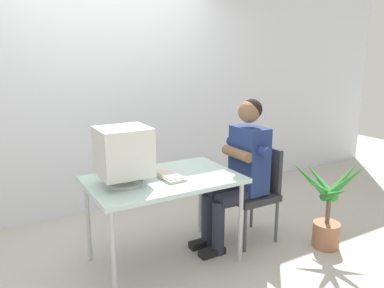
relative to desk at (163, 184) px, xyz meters
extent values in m
plane|color=#B2ADA3|center=(0.00, 0.00, -0.70)|extent=(12.00, 12.00, 0.00)
cube|color=silver|center=(0.30, 1.40, 0.80)|extent=(8.00, 0.10, 3.00)
cylinder|color=#B7B7BC|center=(-0.55, -0.33, -0.34)|extent=(0.04, 0.04, 0.72)
cylinder|color=#B7B7BC|center=(0.55, -0.33, -0.34)|extent=(0.04, 0.04, 0.72)
cylinder|color=#B7B7BC|center=(-0.55, 0.33, -0.34)|extent=(0.04, 0.04, 0.72)
cylinder|color=#B7B7BC|center=(0.55, 0.33, -0.34)|extent=(0.04, 0.04, 0.72)
cube|color=silver|center=(0.00, 0.00, 0.04)|extent=(1.23, 0.78, 0.04)
cylinder|color=silver|center=(-0.33, 0.00, 0.06)|extent=(0.28, 0.28, 0.02)
cylinder|color=silver|center=(-0.33, 0.00, 0.10)|extent=(0.06, 0.06, 0.06)
cube|color=silver|center=(-0.33, 0.00, 0.32)|extent=(0.38, 0.35, 0.37)
cube|color=black|center=(-0.13, 0.00, 0.32)|extent=(0.01, 0.29, 0.30)
cube|color=beige|center=(0.03, 0.04, 0.07)|extent=(0.17, 0.46, 0.02)
cube|color=beige|center=(0.03, 0.04, 0.08)|extent=(0.14, 0.41, 0.01)
cylinder|color=#4C4C51|center=(0.69, -0.23, -0.49)|extent=(0.03, 0.03, 0.41)
cylinder|color=#4C4C51|center=(1.06, -0.23, -0.49)|extent=(0.03, 0.03, 0.41)
cylinder|color=#4C4C51|center=(0.69, 0.14, -0.49)|extent=(0.03, 0.03, 0.41)
cylinder|color=#4C4C51|center=(1.06, 0.14, -0.49)|extent=(0.03, 0.03, 0.41)
cube|color=#2D2D33|center=(0.87, -0.04, -0.26)|extent=(0.43, 0.43, 0.06)
cube|color=#2D2D33|center=(1.07, -0.04, -0.02)|extent=(0.04, 0.39, 0.42)
cube|color=navy|center=(0.85, -0.04, 0.10)|extent=(0.22, 0.35, 0.61)
sphere|color=brown|center=(0.83, -0.04, 0.54)|extent=(0.20, 0.20, 0.20)
sphere|color=black|center=(0.86, -0.04, 0.56)|extent=(0.19, 0.19, 0.19)
cylinder|color=#262838|center=(0.66, -0.13, -0.21)|extent=(0.39, 0.14, 0.14)
cylinder|color=#262838|center=(0.66, 0.05, -0.21)|extent=(0.39, 0.14, 0.14)
cylinder|color=#262838|center=(0.46, -0.13, -0.45)|extent=(0.11, 0.11, 0.49)
cylinder|color=#262838|center=(0.46, 0.05, -0.45)|extent=(0.11, 0.11, 0.49)
cube|color=black|center=(0.40, -0.13, -0.67)|extent=(0.24, 0.09, 0.06)
cube|color=black|center=(0.40, 0.05, -0.67)|extent=(0.24, 0.09, 0.06)
cylinder|color=navy|center=(0.83, -0.25, 0.22)|extent=(0.09, 0.14, 0.09)
cylinder|color=navy|center=(0.83, 0.16, 0.22)|extent=(0.09, 0.14, 0.09)
cylinder|color=brown|center=(0.71, -0.04, 0.17)|extent=(0.09, 0.35, 0.09)
cylinder|color=#9E6647|center=(1.39, -0.53, -0.58)|extent=(0.24, 0.24, 0.24)
cylinder|color=brown|center=(1.39, -0.53, -0.33)|extent=(0.04, 0.04, 0.27)
cone|color=#2E8131|center=(1.55, -0.53, -0.08)|extent=(0.43, 0.09, 0.35)
cone|color=#2E8131|center=(1.45, -0.36, -0.11)|extent=(0.18, 0.46, 0.30)
cone|color=#2E8131|center=(1.33, -0.37, -0.09)|extent=(0.21, 0.44, 0.34)
cone|color=#2E8131|center=(1.23, -0.55, -0.09)|extent=(0.46, 0.16, 0.32)
cone|color=#2E8131|center=(1.28, -0.66, -0.12)|extent=(0.31, 0.42, 0.32)
cone|color=#2E8131|center=(1.46, -0.63, -0.05)|extent=(0.25, 0.34, 0.44)
camera|label=1|loc=(-1.27, -2.67, 1.04)|focal=35.34mm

